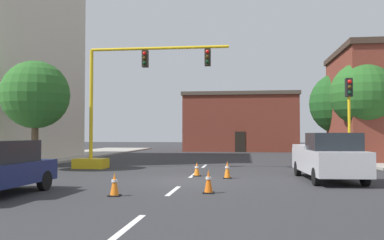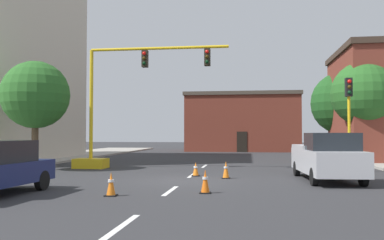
{
  "view_description": "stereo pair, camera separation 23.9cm",
  "coord_description": "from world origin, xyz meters",
  "px_view_note": "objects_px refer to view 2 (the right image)",
  "views": [
    {
      "loc": [
        2.44,
        -17.14,
        1.95
      ],
      "look_at": [
        -0.71,
        7.69,
        2.78
      ],
      "focal_mm": 39.12,
      "sensor_mm": 36.0,
      "label": 1
    },
    {
      "loc": [
        2.67,
        -17.11,
        1.95
      ],
      "look_at": [
        -0.71,
        7.69,
        2.78
      ],
      "focal_mm": 39.12,
      "sensor_mm": 36.0,
      "label": 2
    }
  ],
  "objects_px": {
    "traffic_cone_roadside_a": "(196,169)",
    "traffic_cone_roadside_b": "(111,184)",
    "traffic_light_pole_right": "(349,103)",
    "tree_left_near": "(36,95)",
    "tree_right_far": "(342,103)",
    "pickup_truck_silver": "(327,157)",
    "traffic_cone_roadside_c": "(205,182)",
    "tree_right_mid": "(364,94)",
    "traffic_signal_gantry": "(110,129)",
    "traffic_cone_roadside_d": "(226,170)"
  },
  "relations": [
    {
      "from": "tree_left_near",
      "to": "traffic_cone_roadside_a",
      "type": "xyz_separation_m",
      "value": [
        8.96,
        -1.94,
        -3.73
      ]
    },
    {
      "from": "traffic_signal_gantry",
      "to": "pickup_truck_silver",
      "type": "relative_size",
      "value": 1.58
    },
    {
      "from": "pickup_truck_silver",
      "to": "traffic_cone_roadside_d",
      "type": "xyz_separation_m",
      "value": [
        -4.21,
        0.32,
        -0.6
      ]
    },
    {
      "from": "tree_left_near",
      "to": "traffic_cone_roadside_b",
      "type": "height_order",
      "value": "tree_left_near"
    },
    {
      "from": "traffic_signal_gantry",
      "to": "traffic_cone_roadside_c",
      "type": "bearing_deg",
      "value": -54.94
    },
    {
      "from": "traffic_cone_roadside_a",
      "to": "traffic_cone_roadside_b",
      "type": "bearing_deg",
      "value": -105.93
    },
    {
      "from": "traffic_signal_gantry",
      "to": "traffic_light_pole_right",
      "type": "height_order",
      "value": "traffic_signal_gantry"
    },
    {
      "from": "tree_left_near",
      "to": "traffic_light_pole_right",
      "type": "bearing_deg",
      "value": 3.47
    },
    {
      "from": "traffic_light_pole_right",
      "to": "traffic_cone_roadside_d",
      "type": "xyz_separation_m",
      "value": [
        -6.06,
        -3.75,
        -3.15
      ]
    },
    {
      "from": "traffic_light_pole_right",
      "to": "tree_left_near",
      "type": "xyz_separation_m",
      "value": [
        -16.45,
        -1.0,
        0.51
      ]
    },
    {
      "from": "tree_left_near",
      "to": "traffic_cone_roadside_a",
      "type": "bearing_deg",
      "value": -12.21
    },
    {
      "from": "traffic_signal_gantry",
      "to": "tree_left_near",
      "type": "distance_m",
      "value": 4.36
    },
    {
      "from": "tree_left_near",
      "to": "traffic_cone_roadside_b",
      "type": "xyz_separation_m",
      "value": [
        7.11,
        -8.42,
        -3.67
      ]
    },
    {
      "from": "traffic_cone_roadside_b",
      "to": "traffic_light_pole_right",
      "type": "bearing_deg",
      "value": 45.2
    },
    {
      "from": "traffic_light_pole_right",
      "to": "traffic_cone_roadside_b",
      "type": "relative_size",
      "value": 6.43
    },
    {
      "from": "tree_right_mid",
      "to": "traffic_cone_roadside_b",
      "type": "xyz_separation_m",
      "value": [
        -11.69,
        -15.6,
        -4.18
      ]
    },
    {
      "from": "traffic_cone_roadside_b",
      "to": "traffic_cone_roadside_c",
      "type": "height_order",
      "value": "traffic_cone_roadside_c"
    },
    {
      "from": "tree_right_far",
      "to": "traffic_cone_roadside_b",
      "type": "distance_m",
      "value": 26.04
    },
    {
      "from": "traffic_light_pole_right",
      "to": "tree_right_mid",
      "type": "distance_m",
      "value": 6.7
    },
    {
      "from": "tree_right_far",
      "to": "pickup_truck_silver",
      "type": "relative_size",
      "value": 1.27
    },
    {
      "from": "tree_right_mid",
      "to": "pickup_truck_silver",
      "type": "height_order",
      "value": "tree_right_mid"
    },
    {
      "from": "tree_right_far",
      "to": "tree_left_near",
      "type": "relative_size",
      "value": 1.19
    },
    {
      "from": "traffic_cone_roadside_d",
      "to": "traffic_light_pole_right",
      "type": "bearing_deg",
      "value": 31.75
    },
    {
      "from": "traffic_cone_roadside_b",
      "to": "traffic_cone_roadside_d",
      "type": "bearing_deg",
      "value": 59.87
    },
    {
      "from": "traffic_cone_roadside_a",
      "to": "traffic_cone_roadside_c",
      "type": "height_order",
      "value": "traffic_cone_roadside_c"
    },
    {
      "from": "traffic_signal_gantry",
      "to": "traffic_cone_roadside_a",
      "type": "xyz_separation_m",
      "value": [
        5.38,
        -3.64,
        -1.91
      ]
    },
    {
      "from": "traffic_light_pole_right",
      "to": "tree_right_far",
      "type": "relative_size",
      "value": 0.68
    },
    {
      "from": "traffic_light_pole_right",
      "to": "pickup_truck_silver",
      "type": "relative_size",
      "value": 0.87
    },
    {
      "from": "traffic_light_pole_right",
      "to": "traffic_cone_roadside_c",
      "type": "bearing_deg",
      "value": -127.63
    },
    {
      "from": "tree_right_mid",
      "to": "traffic_cone_roadside_d",
      "type": "xyz_separation_m",
      "value": [
        -8.41,
        -9.94,
        -4.17
      ]
    },
    {
      "from": "traffic_cone_roadside_c",
      "to": "tree_right_mid",
      "type": "bearing_deg",
      "value": 58.83
    },
    {
      "from": "tree_right_mid",
      "to": "traffic_cone_roadside_d",
      "type": "height_order",
      "value": "tree_right_mid"
    },
    {
      "from": "traffic_cone_roadside_b",
      "to": "tree_right_mid",
      "type": "bearing_deg",
      "value": 53.15
    },
    {
      "from": "tree_right_mid",
      "to": "traffic_cone_roadside_a",
      "type": "xyz_separation_m",
      "value": [
        -9.84,
        -9.12,
        -4.23
      ]
    },
    {
      "from": "traffic_signal_gantry",
      "to": "traffic_cone_roadside_c",
      "type": "xyz_separation_m",
      "value": [
        6.4,
        -9.11,
        -1.84
      ]
    },
    {
      "from": "traffic_light_pole_right",
      "to": "tree_right_far",
      "type": "bearing_deg",
      "value": 79.22
    },
    {
      "from": "pickup_truck_silver",
      "to": "traffic_cone_roadside_d",
      "type": "bearing_deg",
      "value": 175.67
    },
    {
      "from": "traffic_signal_gantry",
      "to": "traffic_cone_roadside_a",
      "type": "bearing_deg",
      "value": -34.08
    },
    {
      "from": "traffic_signal_gantry",
      "to": "traffic_cone_roadside_a",
      "type": "height_order",
      "value": "traffic_signal_gantry"
    },
    {
      "from": "traffic_light_pole_right",
      "to": "traffic_cone_roadside_c",
      "type": "height_order",
      "value": "traffic_light_pole_right"
    },
    {
      "from": "pickup_truck_silver",
      "to": "traffic_cone_roadside_b",
      "type": "distance_m",
      "value": 9.23
    },
    {
      "from": "traffic_cone_roadside_a",
      "to": "traffic_cone_roadside_d",
      "type": "height_order",
      "value": "traffic_cone_roadside_d"
    },
    {
      "from": "traffic_light_pole_right",
      "to": "traffic_signal_gantry",
      "type": "bearing_deg",
      "value": 176.87
    },
    {
      "from": "traffic_cone_roadside_a",
      "to": "traffic_cone_roadside_b",
      "type": "height_order",
      "value": "traffic_cone_roadside_b"
    },
    {
      "from": "tree_right_mid",
      "to": "tree_left_near",
      "type": "relative_size",
      "value": 1.13
    },
    {
      "from": "traffic_cone_roadside_d",
      "to": "traffic_cone_roadside_a",
      "type": "bearing_deg",
      "value": 150.48
    },
    {
      "from": "traffic_signal_gantry",
      "to": "traffic_cone_roadside_c",
      "type": "height_order",
      "value": "traffic_signal_gantry"
    },
    {
      "from": "tree_right_mid",
      "to": "traffic_cone_roadside_c",
      "type": "distance_m",
      "value": 17.56
    },
    {
      "from": "tree_right_far",
      "to": "traffic_cone_roadside_c",
      "type": "height_order",
      "value": "tree_right_far"
    },
    {
      "from": "traffic_signal_gantry",
      "to": "traffic_cone_roadside_d",
      "type": "bearing_deg",
      "value": -33.15
    }
  ]
}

